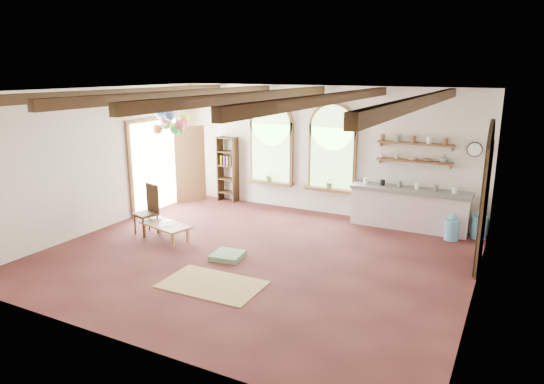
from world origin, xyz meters
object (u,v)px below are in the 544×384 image
Objects in this scene: side_chair at (147,220)px; kitchen_counter at (409,208)px; balloon_cluster at (172,122)px; coffee_table at (165,226)px.

kitchen_counter is at bearing 31.32° from side_chair.
side_chair is 2.53m from balloon_cluster.
side_chair is at bearing -148.68° from kitchen_counter.
coffee_table is 1.12× the size of balloon_cluster.
balloon_cluster is (-5.47, -1.62, 1.86)m from kitchen_counter.
side_chair is at bearing 170.55° from coffee_table.
kitchen_counter is at bearing 35.39° from coffee_table.
balloon_cluster reaches higher than side_chair.
balloon_cluster is at bearing 121.46° from coffee_table.
kitchen_counter is at bearing 16.47° from balloon_cluster.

